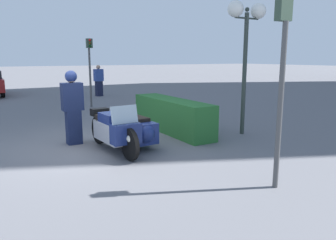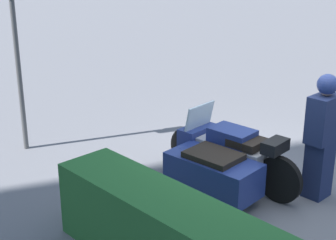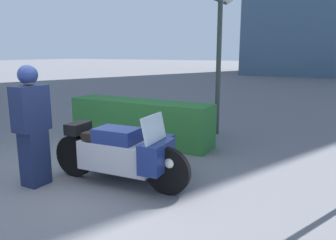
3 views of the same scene
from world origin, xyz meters
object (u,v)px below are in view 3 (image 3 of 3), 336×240
police_motorcycle (130,150)px  hedge_bush_curbside (140,121)px  officer_rider (32,123)px  twin_lamp_post (220,10)px

police_motorcycle → hedge_bush_curbside: police_motorcycle is taller
police_motorcycle → officer_rider: bearing=-145.1°
twin_lamp_post → hedge_bush_curbside: bearing=-128.9°
officer_rider → hedge_bush_curbside: size_ratio=0.54×
police_motorcycle → officer_rider: size_ratio=1.30×
police_motorcycle → hedge_bush_curbside: size_ratio=0.70×
police_motorcycle → twin_lamp_post: size_ratio=0.66×
officer_rider → hedge_bush_curbside: 2.97m
officer_rider → twin_lamp_post: (1.34, 4.55, 2.08)m
hedge_bush_curbside → twin_lamp_post: bearing=51.1°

